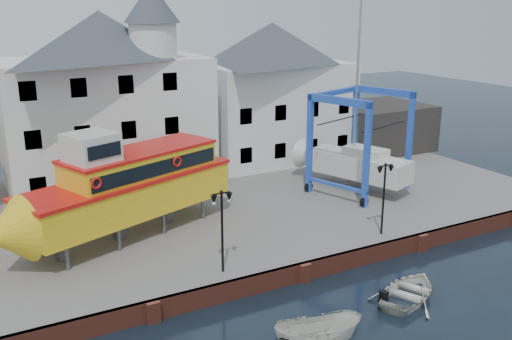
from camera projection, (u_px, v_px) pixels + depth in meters
name	position (u px, v px, depth m)	size (l,w,h in m)	color
ground	(304.00, 282.00, 29.08)	(140.00, 140.00, 0.00)	black
hardstanding	(215.00, 207.00, 38.21)	(44.00, 22.00, 1.00)	#615B57
quay_wall	(303.00, 272.00, 29.02)	(44.00, 0.47, 1.00)	brown
building_white_main	(106.00, 96.00, 40.30)	(14.00, 8.30, 14.00)	silver
building_white_right	(272.00, 92.00, 47.37)	(12.00, 8.00, 11.20)	silver
shed_dark	(379.00, 127.00, 51.27)	(8.00, 7.00, 4.00)	#272421
lamp_post_left	(222.00, 211.00, 27.09)	(1.12, 0.32, 4.20)	black
lamp_post_right	(385.00, 181.00, 31.66)	(1.12, 0.32, 4.20)	black
tour_boat	(116.00, 189.00, 30.98)	(14.69, 8.31, 6.28)	#59595E
travel_lift	(350.00, 157.00, 40.19)	(7.40, 9.03, 13.26)	#1A3FA5
motorboat_b	(409.00, 298.00, 27.49)	(3.07, 4.30, 0.89)	beige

